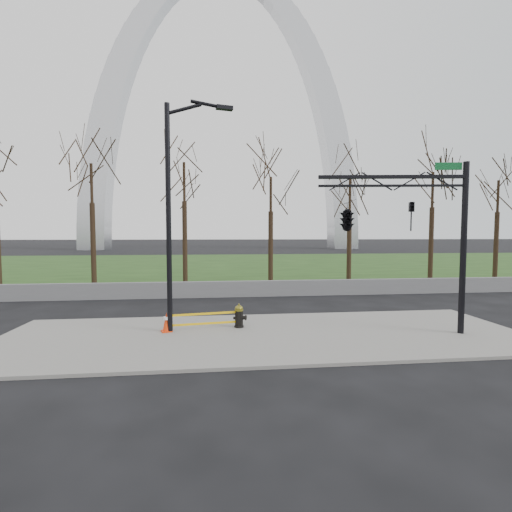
{
  "coord_description": "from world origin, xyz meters",
  "views": [
    {
      "loc": [
        -1.68,
        -12.02,
        3.53
      ],
      "look_at": [
        -0.12,
        2.0,
        2.68
      ],
      "focal_mm": 24.99,
      "sensor_mm": 36.0,
      "label": 1
    }
  ],
  "objects": [
    {
      "name": "tree_row",
      "position": [
        1.94,
        12.0,
        4.55
      ],
      "size": [
        49.88,
        4.0,
        9.09
      ],
      "color": "black",
      "rests_on": "ground"
    },
    {
      "name": "traffic_cone",
      "position": [
        -3.45,
        0.66,
        0.44
      ],
      "size": [
        0.45,
        0.45,
        0.69
      ],
      "rotation": [
        0.0,
        0.0,
        0.33
      ],
      "color": "red",
      "rests_on": "sidewalk"
    },
    {
      "name": "caution_tape",
      "position": [
        -2.13,
        0.82,
        0.49
      ],
      "size": [
        2.59,
        0.37,
        0.44
      ],
      "color": "yellow",
      "rests_on": "ground"
    },
    {
      "name": "traffic_signal_mast",
      "position": [
        3.57,
        -0.21,
        4.15
      ],
      "size": [
        5.06,
        2.53,
        6.0
      ],
      "rotation": [
        0.0,
        0.0,
        -0.14
      ],
      "color": "black",
      "rests_on": "ground"
    },
    {
      "name": "gateway_arch",
      "position": [
        0.0,
        75.0,
        32.5
      ],
      "size": [
        66.0,
        6.0,
        65.0
      ],
      "primitive_type": null,
      "color": "#B8BABF",
      "rests_on": "ground"
    },
    {
      "name": "sidewalk",
      "position": [
        0.0,
        0.0,
        0.05
      ],
      "size": [
        18.0,
        6.0,
        0.1
      ],
      "primitive_type": "cube",
      "color": "slate",
      "rests_on": "ground"
    },
    {
      "name": "guardrail",
      "position": [
        0.0,
        8.0,
        0.45
      ],
      "size": [
        60.0,
        0.3,
        0.9
      ],
      "primitive_type": "cube",
      "color": "#59595B",
      "rests_on": "ground"
    },
    {
      "name": "street_light",
      "position": [
        -3.1,
        0.67,
        4.69
      ],
      "size": [
        2.37,
        0.65,
        8.21
      ],
      "rotation": [
        0.0,
        0.0,
        0.2
      ],
      "color": "black",
      "rests_on": "ground"
    },
    {
      "name": "fire_hydrant",
      "position": [
        -0.85,
        0.99,
        0.5
      ],
      "size": [
        0.55,
        0.35,
        0.87
      ],
      "rotation": [
        0.0,
        0.0,
        -0.29
      ],
      "color": "black",
      "rests_on": "sidewalk"
    },
    {
      "name": "grass_strip",
      "position": [
        0.0,
        30.0,
        0.03
      ],
      "size": [
        120.0,
        40.0,
        0.06
      ],
      "primitive_type": "cube",
      "color": "#1F3B15",
      "rests_on": "ground"
    },
    {
      "name": "ground",
      "position": [
        0.0,
        0.0,
        0.0
      ],
      "size": [
        500.0,
        500.0,
        0.0
      ],
      "primitive_type": "plane",
      "color": "black",
      "rests_on": "ground"
    }
  ]
}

